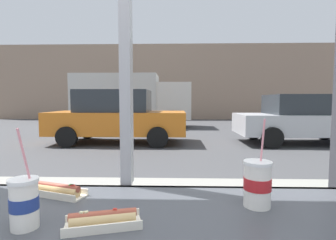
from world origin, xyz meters
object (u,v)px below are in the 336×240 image
object	(u,v)px
parked_car_silver	(302,119)
parked_car_orange	(117,116)
hotdog_tray_near	(58,190)
soda_cup_left	(257,183)
hotdog_tray_far	(103,219)
box_truck	(131,98)
soda_cup_right	(24,202)

from	to	relation	value
parked_car_silver	parked_car_orange	bearing A→B (deg)	180.00
hotdog_tray_near	parked_car_silver	distance (m)	8.86
soda_cup_left	parked_car_orange	distance (m)	7.96
soda_cup_left	parked_car_orange	world-z (taller)	parked_car_orange
hotdog_tray_far	box_truck	world-z (taller)	box_truck
hotdog_tray_far	box_truck	xyz separation A→B (m)	(-2.19, 13.09, 0.50)
parked_car_orange	parked_car_silver	bearing A→B (deg)	-0.00
soda_cup_left	soda_cup_right	bearing A→B (deg)	-166.40
hotdog_tray_far	parked_car_silver	distance (m)	8.95
parked_car_silver	hotdog_tray_far	bearing A→B (deg)	-119.26
soda_cup_right	parked_car_silver	world-z (taller)	parked_car_silver
soda_cup_right	hotdog_tray_near	size ratio (longest dim) A/B	1.24
parked_car_orange	box_truck	distance (m)	5.35
hotdog_tray_far	parked_car_silver	size ratio (longest dim) A/B	0.06
parked_car_orange	parked_car_silver	distance (m)	6.10
parked_car_orange	parked_car_silver	xyz separation A→B (m)	(6.10, -0.00, -0.06)
hotdog_tray_near	parked_car_silver	xyz separation A→B (m)	(4.63, 7.55, -0.22)
soda_cup_right	soda_cup_left	bearing A→B (deg)	13.60
soda_cup_left	parked_car_silver	distance (m)	8.56
soda_cup_left	hotdog_tray_far	distance (m)	0.56
hotdog_tray_near	parked_car_silver	world-z (taller)	parked_car_silver
soda_cup_left	box_truck	distance (m)	13.21
hotdog_tray_near	box_truck	distance (m)	12.99
soda_cup_left	hotdog_tray_near	xyz separation A→B (m)	(-0.79, 0.09, -0.06)
soda_cup_left	hotdog_tray_far	world-z (taller)	soda_cup_left
soda_cup_right	hotdog_tray_far	world-z (taller)	soda_cup_right
box_truck	soda_cup_left	bearing A→B (deg)	-78.14
soda_cup_left	hotdog_tray_far	xyz separation A→B (m)	(-0.53, -0.17, -0.07)
parked_car_silver	box_truck	distance (m)	8.46
soda_cup_right	box_truck	distance (m)	13.26
hotdog_tray_far	parked_car_silver	xyz separation A→B (m)	(4.37, 7.81, -0.22)
hotdog_tray_far	parked_car_orange	distance (m)	8.00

